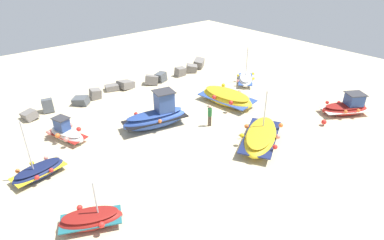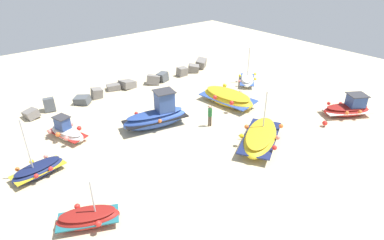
{
  "view_description": "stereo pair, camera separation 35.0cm",
  "coord_description": "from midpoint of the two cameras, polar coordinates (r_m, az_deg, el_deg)",
  "views": [
    {
      "loc": [
        -14.06,
        -17.2,
        12.09
      ],
      "look_at": [
        -0.6,
        -1.22,
        0.9
      ],
      "focal_mm": 30.11,
      "sensor_mm": 36.0,
      "label": 1
    },
    {
      "loc": [
        -13.79,
        -17.43,
        12.09
      ],
      "look_at": [
        -0.6,
        -1.22,
        0.9
      ],
      "focal_mm": 30.11,
      "sensor_mm": 36.0,
      "label": 2
    }
  ],
  "objects": [
    {
      "name": "fishing_boat_1",
      "position": [
        17.17,
        -17.33,
        -16.21
      ],
      "size": [
        3.29,
        2.45,
        2.61
      ],
      "rotation": [
        0.0,
        0.0,
        2.7
      ],
      "color": "maroon",
      "rests_on": "ground_plane"
    },
    {
      "name": "fishing_boat_2",
      "position": [
        28.29,
        6.69,
        3.95
      ],
      "size": [
        2.85,
        5.32,
        1.24
      ],
      "rotation": [
        0.0,
        0.0,
        4.83
      ],
      "color": "gold",
      "rests_on": "ground_plane"
    },
    {
      "name": "fishing_boat_7",
      "position": [
        24.45,
        -5.85,
        0.72
      ],
      "size": [
        5.28,
        2.77,
        2.84
      ],
      "rotation": [
        0.0,
        0.0,
        6.07
      ],
      "color": "#2D4C9E",
      "rests_on": "ground_plane"
    },
    {
      "name": "fishing_boat_5",
      "position": [
        33.15,
        10.05,
        7.09
      ],
      "size": [
        3.6,
        3.39,
        3.57
      ],
      "rotation": [
        0.0,
        0.0,
        3.87
      ],
      "color": "white",
      "rests_on": "ground_plane"
    },
    {
      "name": "mooring_buoy_0",
      "position": [
        26.62,
        22.83,
        -0.51
      ],
      "size": [
        0.39,
        0.39,
        0.49
      ],
      "color": "#3F3F42",
      "rests_on": "ground_plane"
    },
    {
      "name": "fishing_boat_3",
      "position": [
        22.8,
        12.45,
        -3.0
      ],
      "size": [
        5.66,
        4.42,
        3.66
      ],
      "rotation": [
        0.0,
        0.0,
        3.65
      ],
      "color": "gold",
      "rests_on": "ground_plane"
    },
    {
      "name": "ground_plane",
      "position": [
        25.29,
        -0.29,
        -0.38
      ],
      "size": [
        57.58,
        57.58,
        0.0
      ],
      "primitive_type": "plane",
      "color": "beige"
    },
    {
      "name": "fishing_boat_0",
      "position": [
        21.44,
        -25.17,
        -7.96
      ],
      "size": [
        3.29,
        1.96,
        3.92
      ],
      "rotation": [
        0.0,
        0.0,
        0.16
      ],
      "color": "navy",
      "rests_on": "ground_plane"
    },
    {
      "name": "fishing_boat_6",
      "position": [
        24.61,
        -20.99,
        -1.92
      ],
      "size": [
        2.17,
        3.46,
        1.64
      ],
      "rotation": [
        0.0,
        0.0,
        1.87
      ],
      "color": "white",
      "rests_on": "ground_plane"
    },
    {
      "name": "person_walking",
      "position": [
        24.33,
        3.61,
        0.99
      ],
      "size": [
        0.32,
        0.32,
        1.73
      ],
      "rotation": [
        0.0,
        0.0,
        1.28
      ],
      "color": "brown",
      "rests_on": "ground_plane"
    },
    {
      "name": "breakwater_rocks",
      "position": [
        32.26,
        -9.18,
        6.57
      ],
      "size": [
        19.99,
        2.71,
        1.35
      ],
      "color": "slate",
      "rests_on": "ground_plane"
    },
    {
      "name": "fishing_boat_4",
      "position": [
        29.16,
        26.24,
        1.88
      ],
      "size": [
        4.15,
        3.43,
        1.79
      ],
      "rotation": [
        0.0,
        0.0,
        5.73
      ],
      "color": "maroon",
      "rests_on": "ground_plane"
    }
  ]
}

